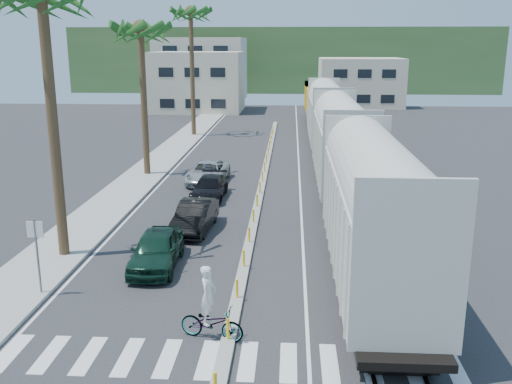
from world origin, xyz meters
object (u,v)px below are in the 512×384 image
car_second (195,216)px  cyclist (211,316)px  street_sign (37,246)px  car_lead (156,250)px

car_second → cyclist: size_ratio=1.88×
car_second → cyclist: (2.30, -10.71, 0.03)m
cyclist → street_sign: bearing=81.8°
car_lead → cyclist: (3.11, -5.81, 0.00)m
street_sign → car_lead: size_ratio=0.65×
street_sign → car_lead: (3.64, 3.06, -1.19)m
car_second → car_lead: bearing=-95.4°
street_sign → car_second: (4.45, 7.96, -1.23)m
car_second → street_sign: bearing=-115.3°
street_sign → car_lead: street_sign is taller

